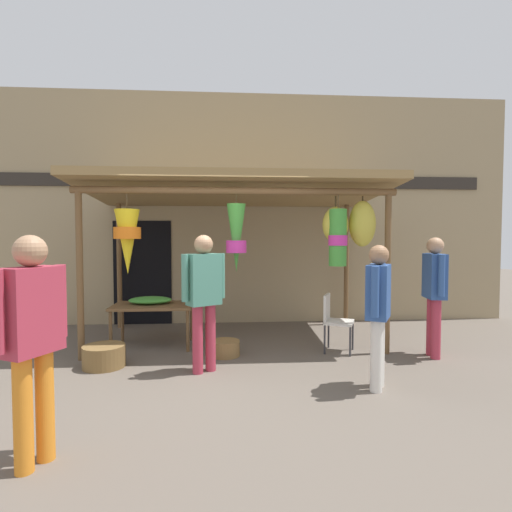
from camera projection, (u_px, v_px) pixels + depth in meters
ground_plane at (216, 363)px, 5.34m from camera, size 30.00×30.00×0.00m
shop_facade at (219, 209)px, 7.90m from camera, size 11.58×0.29×4.47m
market_stall_canopy at (241, 202)px, 6.33m from camera, size 4.80×2.49×2.60m
display_table at (153, 309)px, 6.14m from camera, size 1.21×0.75×0.65m
flower_heap_on_table at (151, 300)px, 6.20m from camera, size 0.66×0.46×0.11m
folding_chair at (334, 318)px, 5.87m from camera, size 0.53×0.53×0.84m
wicker_basket_by_table at (104, 356)px, 5.17m from camera, size 0.53×0.53×0.28m
wicker_basket_spare at (225, 348)px, 5.66m from camera, size 0.42×0.42×0.22m
vendor_in_orange at (32, 330)px, 2.89m from camera, size 0.37×0.54×1.70m
customer_foreground at (204, 291)px, 4.95m from camera, size 0.52×0.40×1.71m
shopper_by_bananas at (378, 305)px, 4.39m from camera, size 0.39×0.53×1.60m
passerby_at_right at (434, 287)px, 5.58m from camera, size 0.28×0.59×1.68m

